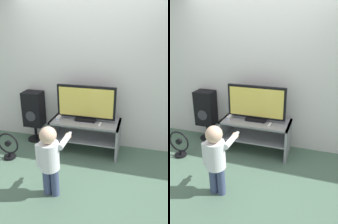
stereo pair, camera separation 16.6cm
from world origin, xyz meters
TOP-DOWN VIEW (x-y plane):
  - ground_plane at (0.00, 0.00)m, footprint 16.00×16.00m
  - wall_back at (0.00, 0.59)m, footprint 10.00×0.06m
  - tv_stand at (0.00, 0.26)m, footprint 1.13×0.51m
  - television at (0.00, 0.28)m, footprint 0.96×0.20m
  - game_console at (-0.44, 0.21)m, footprint 0.05×0.17m
  - remote_primary at (0.26, 0.13)m, footprint 0.04×0.13m
  - child at (-0.15, -0.86)m, footprint 0.36×0.52m
  - speaker_tower at (-1.00, 0.41)m, footprint 0.34×0.30m
  - floor_fan at (-1.13, -0.29)m, footprint 0.37×0.19m

SIDE VIEW (x-z plane):
  - ground_plane at x=0.00m, z-range 0.00..0.00m
  - floor_fan at x=-1.13m, z-range -0.02..0.43m
  - tv_stand at x=0.00m, z-range 0.09..0.65m
  - child at x=-0.15m, z-range 0.08..1.02m
  - remote_primary at x=0.26m, z-range 0.56..0.58m
  - game_console at x=-0.44m, z-range 0.56..0.61m
  - speaker_tower at x=-1.00m, z-range 0.13..1.05m
  - television at x=0.00m, z-range 0.55..1.13m
  - wall_back at x=0.00m, z-range 0.00..2.60m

